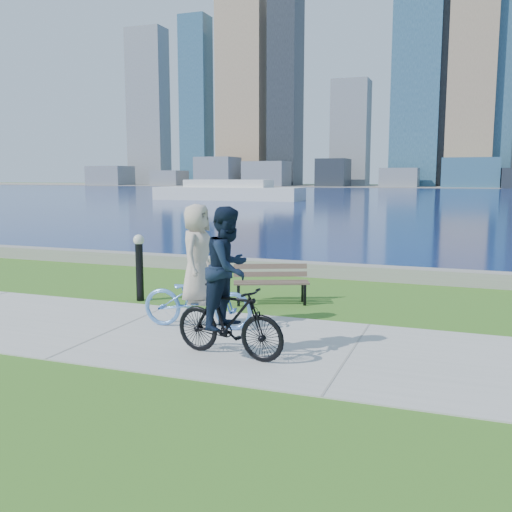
{
  "coord_description": "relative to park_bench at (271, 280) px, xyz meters",
  "views": [
    {
      "loc": [
        1.48,
        -8.02,
        2.6
      ],
      "look_at": [
        -2.16,
        1.89,
        1.1
      ],
      "focal_mm": 40.0,
      "sensor_mm": 36.0,
      "label": 1
    }
  ],
  "objects": [
    {
      "name": "city_skyline",
      "position": [
        -0.27,
        127.04,
        24.61
      ],
      "size": [
        175.55,
        22.38,
        76.0
      ],
      "color": "slate",
      "rests_on": "ground"
    },
    {
      "name": "bay_water",
      "position": [
        2.18,
        69.17,
        -0.48
      ],
      "size": [
        320.0,
        131.0,
        0.01
      ],
      "primitive_type": "cube",
      "color": "#0D1E53",
      "rests_on": "ground"
    },
    {
      "name": "far_shore",
      "position": [
        2.18,
        127.17,
        -0.42
      ],
      "size": [
        320.0,
        30.0,
        0.12
      ],
      "primitive_type": "cube",
      "color": "gray",
      "rests_on": "ground"
    },
    {
      "name": "park_bench",
      "position": [
        0.0,
        0.0,
        0.0
      ],
      "size": [
        1.61,
        1.07,
        0.79
      ],
      "rotation": [
        0.0,
        0.0,
        0.39
      ],
      "color": "black",
      "rests_on": "ground"
    },
    {
      "name": "seawall",
      "position": [
        2.18,
        3.37,
        -0.31
      ],
      "size": [
        90.0,
        0.5,
        0.35
      ],
      "primitive_type": "cube",
      "color": "gray",
      "rests_on": "ground"
    },
    {
      "name": "bollard_lamp",
      "position": [
        -2.64,
        -0.73,
        0.31
      ],
      "size": [
        0.22,
        0.22,
        1.39
      ],
      "color": "black",
      "rests_on": "ground"
    },
    {
      "name": "cyclist_man",
      "position": [
        0.58,
        -3.57,
        0.44
      ],
      "size": [
        0.76,
        1.8,
        2.15
      ],
      "rotation": [
        0.0,
        0.0,
        1.42
      ],
      "color": "black",
      "rests_on": "ground"
    },
    {
      "name": "ground",
      "position": [
        2.18,
        -2.83,
        -0.48
      ],
      "size": [
        320.0,
        320.0,
        0.0
      ],
      "primitive_type": "plane",
      "color": "#32631A",
      "rests_on": "ground"
    },
    {
      "name": "ferry_near",
      "position": [
        -19.98,
        45.04,
        0.41
      ],
      "size": [
        15.77,
        4.5,
        2.14
      ],
      "color": "silver",
      "rests_on": "ground"
    },
    {
      "name": "cyclist_woman",
      "position": [
        -0.54,
        -2.3,
        0.32
      ],
      "size": [
        0.88,
        1.99,
        2.11
      ],
      "rotation": [
        0.0,
        0.0,
        1.68
      ],
      "color": "#5D96E3",
      "rests_on": "ground"
    },
    {
      "name": "concrete_path",
      "position": [
        2.18,
        -2.83,
        -0.47
      ],
      "size": [
        80.0,
        3.5,
        0.02
      ],
      "primitive_type": "cube",
      "color": "#A3A29E",
      "rests_on": "ground"
    }
  ]
}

